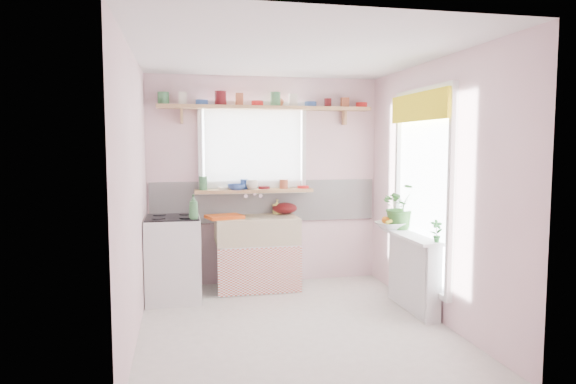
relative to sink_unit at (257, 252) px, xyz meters
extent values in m
plane|color=white|center=(0.15, -1.29, -0.43)|extent=(3.20, 3.20, 0.00)
plane|color=white|center=(0.15, -1.29, 2.07)|extent=(3.20, 3.20, 0.00)
plane|color=#FDD4DB|center=(0.15, 0.31, 0.82)|extent=(2.80, 0.00, 2.80)
plane|color=#FDD4DB|center=(0.15, -2.89, 0.82)|extent=(2.80, 0.00, 2.80)
plane|color=#FDD4DB|center=(-1.25, -1.29, 0.82)|extent=(0.00, 3.20, 3.20)
plane|color=#FDD4DB|center=(1.55, -1.29, 0.82)|extent=(0.00, 3.20, 3.20)
cube|color=white|center=(0.15, 0.29, 0.57)|extent=(2.74, 0.03, 0.50)
cube|color=#C68086|center=(0.15, 0.29, 0.37)|extent=(2.74, 0.02, 0.12)
cube|color=white|center=(0.00, 0.30, 1.22)|extent=(1.20, 0.01, 1.00)
cube|color=white|center=(0.00, 0.24, 1.22)|extent=(1.15, 0.02, 0.95)
cube|color=white|center=(1.54, -1.09, 0.82)|extent=(0.01, 1.10, 1.90)
cube|color=yellow|center=(1.46, -1.09, 1.63)|extent=(0.03, 1.20, 0.28)
cube|color=white|center=(0.00, 0.01, -0.16)|extent=(0.85, 0.55, 0.55)
cube|color=#DB5740|center=(0.00, -0.27, -0.16)|extent=(0.95, 0.02, 0.53)
cube|color=beige|center=(0.00, 0.01, 0.27)|extent=(0.95, 0.55, 0.30)
cylinder|color=silver|center=(0.00, 0.26, 0.67)|extent=(0.03, 0.22, 0.03)
cube|color=white|center=(-0.95, -0.24, 0.02)|extent=(0.58, 0.58, 0.90)
cube|color=black|center=(-0.95, -0.24, 0.47)|extent=(0.56, 0.56, 0.02)
cylinder|color=black|center=(-1.09, -0.38, 0.49)|extent=(0.14, 0.14, 0.01)
cylinder|color=black|center=(-0.81, -0.38, 0.49)|extent=(0.14, 0.14, 0.01)
cylinder|color=black|center=(-1.09, -0.10, 0.49)|extent=(0.14, 0.14, 0.01)
cylinder|color=black|center=(-0.81, -0.10, 0.49)|extent=(0.14, 0.14, 0.01)
cube|color=white|center=(1.45, -1.09, -0.06)|extent=(0.15, 0.90, 0.75)
cube|color=white|center=(1.42, -1.09, 0.33)|extent=(0.22, 0.95, 0.03)
cube|color=tan|center=(0.00, 0.19, 0.71)|extent=(1.40, 0.22, 0.04)
cube|color=tan|center=(0.15, 0.18, 1.69)|extent=(2.52, 0.24, 0.04)
cylinder|color=#3F7F4C|center=(-1.03, 0.18, 1.77)|extent=(0.11, 0.11, 0.12)
cylinder|color=silver|center=(-0.82, 0.18, 1.77)|extent=(0.11, 0.11, 0.12)
cylinder|color=#3359A5|center=(-0.60, 0.18, 1.74)|extent=(0.11, 0.11, 0.06)
cylinder|color=#590F14|center=(-0.39, 0.18, 1.77)|extent=(0.11, 0.11, 0.12)
cylinder|color=#A55133|center=(-0.17, 0.18, 1.77)|extent=(0.11, 0.11, 0.12)
cylinder|color=red|center=(0.04, 0.18, 1.74)|extent=(0.11, 0.11, 0.06)
cylinder|color=#3F7F4C|center=(0.26, 0.18, 1.77)|extent=(0.11, 0.11, 0.12)
cylinder|color=silver|center=(0.47, 0.18, 1.77)|extent=(0.11, 0.11, 0.12)
cylinder|color=#3359A5|center=(0.69, 0.18, 1.74)|extent=(0.11, 0.11, 0.06)
cylinder|color=#590F14|center=(0.90, 0.18, 1.77)|extent=(0.11, 0.11, 0.12)
cylinder|color=#A55133|center=(1.12, 0.18, 1.77)|extent=(0.11, 0.11, 0.12)
cylinder|color=red|center=(1.33, 0.18, 1.74)|extent=(0.11, 0.11, 0.06)
cylinder|color=#3F7F4C|center=(-0.62, 0.19, 0.79)|extent=(0.11, 0.11, 0.12)
cylinder|color=silver|center=(-0.37, 0.19, 0.79)|extent=(0.11, 0.11, 0.12)
cylinder|color=#3359A5|center=(-0.12, 0.19, 0.76)|extent=(0.11, 0.11, 0.06)
cylinder|color=#590F14|center=(0.12, 0.19, 0.79)|extent=(0.11, 0.11, 0.12)
cylinder|color=#A55133|center=(0.37, 0.19, 0.79)|extent=(0.11, 0.11, 0.12)
cylinder|color=red|center=(0.62, 0.19, 0.76)|extent=(0.11, 0.11, 0.06)
cube|color=#ED5615|center=(-0.38, -0.04, 0.44)|extent=(0.45, 0.39, 0.04)
ellipsoid|color=#520E10|center=(0.37, 0.21, 0.49)|extent=(0.35, 0.35, 0.14)
imported|color=#336829|center=(1.48, -0.69, 0.59)|extent=(0.46, 0.40, 0.50)
imported|color=silver|center=(1.36, -0.69, 0.38)|extent=(0.34, 0.34, 0.08)
imported|color=#2C6E30|center=(1.48, -1.49, 0.45)|extent=(0.12, 0.09, 0.22)
imported|color=#EFEE6A|center=(0.28, 0.21, 0.51)|extent=(0.10, 0.10, 0.18)
imported|color=beige|center=(-0.03, 0.13, 0.78)|extent=(0.18, 0.18, 0.11)
imported|color=#2F4F9B|center=(-0.22, 0.13, 0.76)|extent=(0.22, 0.22, 0.07)
imported|color=#AA5834|center=(0.30, 0.24, 1.78)|extent=(0.15, 0.15, 0.15)
imported|color=#408149|center=(-0.73, -0.46, 0.61)|extent=(0.11, 0.11, 0.26)
sphere|color=orange|center=(1.36, -0.69, 0.44)|extent=(0.08, 0.08, 0.08)
sphere|color=orange|center=(1.42, -0.66, 0.44)|extent=(0.08, 0.08, 0.08)
sphere|color=orange|center=(1.31, -0.67, 0.44)|extent=(0.08, 0.08, 0.08)
cylinder|color=yellow|center=(1.38, -0.74, 0.45)|extent=(0.18, 0.04, 0.10)
camera|label=1|loc=(-0.85, -5.85, 1.26)|focal=32.00mm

